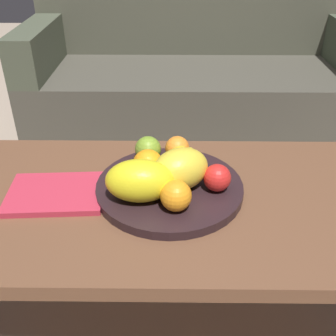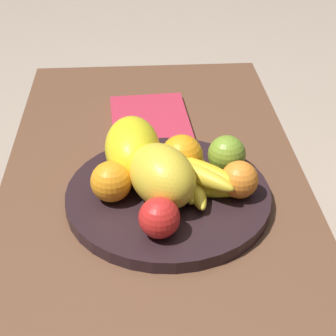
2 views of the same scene
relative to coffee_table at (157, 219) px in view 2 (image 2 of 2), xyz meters
name	(u,v)px [view 2 (image 2 of 2)]	position (x,y,z in m)	size (l,w,h in m)	color
coffee_table	(157,219)	(0.00, 0.00, 0.00)	(1.28, 0.62, 0.43)	brown
fruit_bowl	(168,195)	(0.00, 0.02, 0.06)	(0.39, 0.39, 0.03)	black
melon_large_front	(132,148)	(-0.07, -0.04, 0.12)	(0.17, 0.11, 0.11)	yellow
melon_smaller_beside	(162,176)	(0.03, 0.01, 0.12)	(0.15, 0.11, 0.11)	yellow
orange_front	(111,182)	(0.02, -0.08, 0.11)	(0.08, 0.08, 0.08)	orange
orange_left	(239,180)	(0.02, 0.15, 0.10)	(0.07, 0.07, 0.07)	orange
orange_right	(182,155)	(-0.06, 0.05, 0.11)	(0.08, 0.08, 0.08)	orange
apple_front	(162,218)	(0.12, 0.00, 0.10)	(0.07, 0.07, 0.07)	red
apple_left	(227,154)	(-0.06, 0.14, 0.11)	(0.08, 0.08, 0.08)	olive
banana_bunch	(200,180)	(0.01, 0.08, 0.10)	(0.17, 0.16, 0.06)	yellow
magazine	(152,121)	(-0.30, 0.00, 0.05)	(0.25, 0.18, 0.02)	#BE2D42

